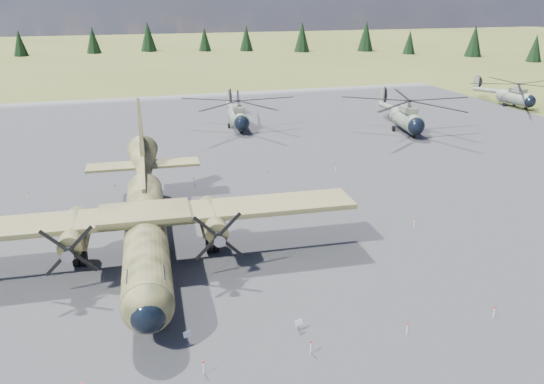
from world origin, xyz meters
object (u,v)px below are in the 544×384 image
object	(u,v)px
transport_plane	(145,219)
helicopter_near	(238,108)
helicopter_far	(516,90)
helicopter_mid	(407,109)

from	to	relation	value
transport_plane	helicopter_near	world-z (taller)	transport_plane
helicopter_far	helicopter_near	bearing A→B (deg)	177.37
transport_plane	helicopter_near	size ratio (longest dim) A/B	1.48
transport_plane	helicopter_mid	size ratio (longest dim) A/B	1.32
helicopter_mid	helicopter_far	size ratio (longest dim) A/B	1.16
transport_plane	helicopter_far	xyz separation A→B (m)	(66.45, 39.69, 0.04)
transport_plane	helicopter_far	bearing A→B (deg)	34.25
helicopter_near	helicopter_far	bearing A→B (deg)	7.10
helicopter_near	helicopter_far	distance (m)	50.67
transport_plane	helicopter_far	size ratio (longest dim) A/B	1.54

